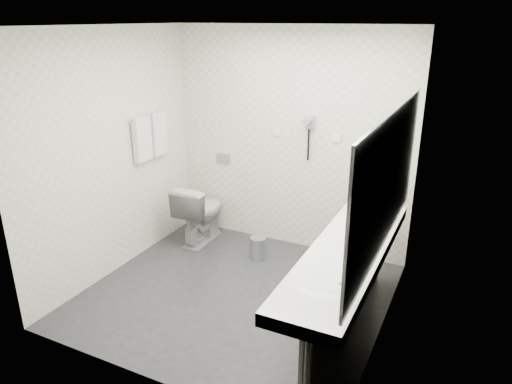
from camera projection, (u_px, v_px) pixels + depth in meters
The scene contains 29 objects.
floor at pixel (236, 294), 4.66m from camera, with size 2.80×2.80×0.00m, color #27282C.
ceiling at pixel (231, 25), 3.79m from camera, with size 2.80×2.80×0.00m, color white.
wall_back at pixel (289, 141), 5.32m from camera, with size 2.80×2.80×0.00m, color silver.
wall_front at pixel (140, 229), 3.13m from camera, with size 2.80×2.80×0.00m, color silver.
wall_left at pixel (112, 155), 4.80m from camera, with size 2.60×2.60×0.00m, color silver.
wall_right at pixel (393, 198), 3.65m from camera, with size 2.60×2.60×0.00m, color silver.
vanity_counter at pixel (347, 254), 3.75m from camera, with size 0.55×2.20×0.10m, color white.
vanity_panel at pixel (347, 301), 3.89m from camera, with size 0.03×2.15×0.75m, color gray.
vanity_post_far at pixel (378, 249), 4.75m from camera, with size 0.06×0.06×0.75m, color silver.
mirror at pixel (388, 181), 3.42m from camera, with size 0.02×2.20×1.05m, color #B2BCC6.
basin_near at pixel (321, 290), 3.19m from camera, with size 0.40×0.31×0.05m, color white.
basin_far at pixel (367, 220), 4.29m from camera, with size 0.40×0.31×0.05m, color white.
faucet_near at pixel (350, 285), 3.08m from camera, with size 0.04×0.04×0.15m, color silver.
faucet_far at pixel (390, 215), 4.17m from camera, with size 0.04×0.04×0.15m, color silver.
soap_bottle_a at pixel (368, 239), 3.76m from camera, with size 0.05×0.05×0.12m, color beige.
soap_bottle_b at pixel (352, 231), 3.93m from camera, with size 0.07×0.07×0.09m, color beige.
glass_left at pixel (374, 231), 3.91m from camera, with size 0.06×0.06×0.10m, color silver.
toilet at pixel (201, 212), 5.67m from camera, with size 0.41×0.72×0.73m, color white.
flush_plate at pixel (223, 158), 5.76m from camera, with size 0.18×0.02×0.12m, color #B2B5BA.
pedal_bin at pixel (258, 249), 5.30m from camera, with size 0.18×0.18×0.25m, color #B2B5BA.
bin_lid at pixel (258, 238), 5.26m from camera, with size 0.18×0.18×0.01m, color #B2B5BA.
towel_rail at pixel (148, 116), 5.14m from camera, with size 0.02×0.02×0.62m, color silver.
towel_near at pixel (142, 139), 5.09m from camera, with size 0.07×0.24×0.48m, color white.
towel_far at pixel (158, 134), 5.33m from camera, with size 0.07×0.24×0.48m, color white.
dryer_cradle at pixel (310, 122), 5.10m from camera, with size 0.10×0.04×0.14m, color gray.
dryer_barrel at pixel (308, 120), 5.04m from camera, with size 0.08×0.08×0.14m, color gray.
dryer_cord at pixel (308, 145), 5.18m from camera, with size 0.02×0.02×0.35m, color black.
switch_plate_a at pixel (276, 132), 5.34m from camera, with size 0.09×0.02×0.09m, color white.
switch_plate_b at pixel (336, 138), 5.05m from camera, with size 0.09×0.02×0.09m, color white.
Camera 1 is at (1.94, -3.52, 2.57)m, focal length 33.22 mm.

